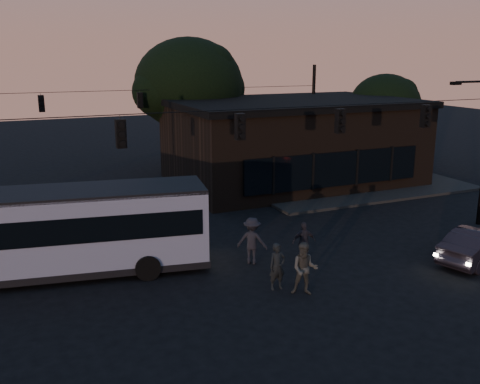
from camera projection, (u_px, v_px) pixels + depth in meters
name	position (u px, v px, depth m)	size (l,w,h in m)	color
ground	(288.00, 305.00, 18.02)	(120.00, 120.00, 0.00)	black
sidewalk_far_right	(346.00, 182.00, 35.10)	(14.00, 10.00, 0.15)	black
building	(292.00, 141.00, 35.02)	(15.40, 10.41, 5.40)	black
tree_behind	(189.00, 84.00, 37.54)	(7.60, 7.60, 9.43)	black
tree_right	(385.00, 104.00, 39.85)	(5.20, 5.20, 6.86)	black
signal_rig_near	(240.00, 155.00, 20.46)	(26.24, 0.30, 7.50)	black
signal_rig_far	(141.00, 118.00, 34.70)	(26.24, 0.30, 7.50)	black
bus	(49.00, 229.00, 19.99)	(12.07, 4.64, 3.32)	gray
car	(478.00, 245.00, 21.67)	(1.49, 4.28, 1.41)	black
pedestrian_a	(277.00, 266.00, 19.07)	(0.63, 0.41, 1.72)	black
pedestrian_b	(305.00, 269.00, 18.61)	(0.92, 0.72, 1.90)	#3A3A35
pedestrian_c	(304.00, 242.00, 21.70)	(0.97, 0.40, 1.66)	black
pedestrian_d	(252.00, 241.00, 21.42)	(1.24, 0.71, 1.92)	black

